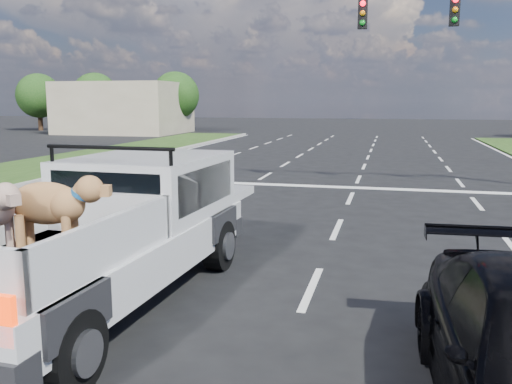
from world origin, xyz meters
TOP-DOWN VIEW (x-y plane):
  - ground at (0.00, 0.00)m, footprint 160.00×160.00m
  - road_markings at (0.00, 6.56)m, footprint 17.75×60.00m
  - building_left at (-20.00, 36.00)m, footprint 10.00×8.00m
  - tree_far_a at (-30.00, 38.00)m, footprint 4.20×4.20m
  - tree_far_b at (-24.00, 38.00)m, footprint 4.20×4.20m
  - tree_far_c at (-16.00, 38.00)m, footprint 4.20×4.20m
  - pickup_truck at (-0.98, -1.12)m, footprint 2.57×6.03m

SIDE VIEW (x-z plane):
  - ground at x=0.00m, z-range 0.00..0.00m
  - road_markings at x=0.00m, z-range 0.00..0.01m
  - pickup_truck at x=-0.98m, z-range -0.08..2.15m
  - building_left at x=-20.00m, z-range 0.00..4.40m
  - tree_far_a at x=-30.00m, z-range 0.59..5.99m
  - tree_far_b at x=-24.00m, z-range 0.59..5.99m
  - tree_far_c at x=-16.00m, z-range 0.59..5.99m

